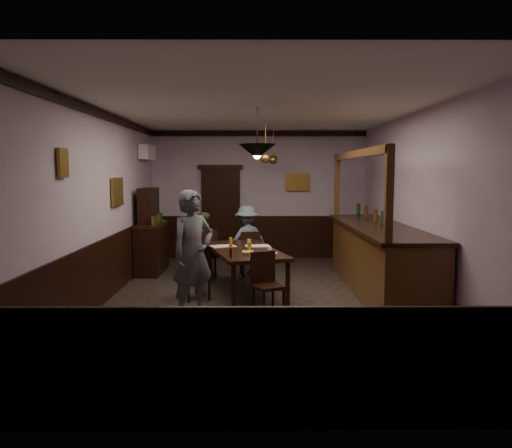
{
  "coord_description": "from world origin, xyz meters",
  "views": [
    {
      "loc": [
        -0.12,
        -7.75,
        2.04
      ],
      "look_at": [
        -0.09,
        0.74,
        1.15
      ],
      "focal_mm": 35.0,
      "sensor_mm": 36.0,
      "label": 1
    }
  ],
  "objects_px": {
    "dining_table": "(244,253)",
    "pendant_brass_mid": "(265,158)",
    "person_standing": "(193,255)",
    "chair_near": "(266,280)",
    "pendant_brass_far": "(273,160)",
    "coffee_cup": "(269,250)",
    "soda_can": "(250,246)",
    "bar_counter": "(378,257)",
    "pendant_iron": "(257,152)",
    "chair_side": "(191,267)",
    "person_seated_right": "(247,240)",
    "chair_far_right": "(250,252)",
    "sideboard": "(151,239)",
    "chair_far_left": "(205,252)",
    "person_seated_left": "(202,244)"
  },
  "relations": [
    {
      "from": "pendant_brass_far",
      "to": "chair_far_right",
      "type": "bearing_deg",
      "value": -110.74
    },
    {
      "from": "bar_counter",
      "to": "pendant_brass_far",
      "type": "bearing_deg",
      "value": 122.96
    },
    {
      "from": "chair_near",
      "to": "pendant_brass_far",
      "type": "xyz_separation_m",
      "value": [
        0.25,
        3.95,
        1.81
      ]
    },
    {
      "from": "dining_table",
      "to": "chair_far_left",
      "type": "xyz_separation_m",
      "value": [
        -0.76,
        1.11,
        -0.17
      ]
    },
    {
      "from": "chair_far_right",
      "to": "sideboard",
      "type": "bearing_deg",
      "value": -20.11
    },
    {
      "from": "pendant_iron",
      "to": "person_standing",
      "type": "bearing_deg",
      "value": -141.41
    },
    {
      "from": "dining_table",
      "to": "soda_can",
      "type": "height_order",
      "value": "soda_can"
    },
    {
      "from": "chair_far_left",
      "to": "person_seated_right",
      "type": "xyz_separation_m",
      "value": [
        0.78,
        0.5,
        0.17
      ]
    },
    {
      "from": "chair_side",
      "to": "pendant_iron",
      "type": "distance_m",
      "value": 2.13
    },
    {
      "from": "chair_near",
      "to": "chair_far_right",
      "type": "bearing_deg",
      "value": 68.95
    },
    {
      "from": "dining_table",
      "to": "chair_side",
      "type": "bearing_deg",
      "value": -151.93
    },
    {
      "from": "sideboard",
      "to": "pendant_brass_far",
      "type": "distance_m",
      "value": 3.12
    },
    {
      "from": "chair_far_left",
      "to": "chair_far_right",
      "type": "relative_size",
      "value": 1.05
    },
    {
      "from": "chair_far_right",
      "to": "person_seated_right",
      "type": "distance_m",
      "value": 0.34
    },
    {
      "from": "coffee_cup",
      "to": "pendant_iron",
      "type": "relative_size",
      "value": 0.1
    },
    {
      "from": "chair_near",
      "to": "chair_side",
      "type": "xyz_separation_m",
      "value": [
        -1.18,
        0.84,
        0.03
      ]
    },
    {
      "from": "chair_near",
      "to": "pendant_brass_far",
      "type": "bearing_deg",
      "value": 59.9
    },
    {
      "from": "dining_table",
      "to": "person_standing",
      "type": "relative_size",
      "value": 1.33
    },
    {
      "from": "person_seated_left",
      "to": "soda_can",
      "type": "bearing_deg",
      "value": 123.38
    },
    {
      "from": "chair_side",
      "to": "sideboard",
      "type": "distance_m",
      "value": 2.46
    },
    {
      "from": "dining_table",
      "to": "chair_side",
      "type": "relative_size",
      "value": 2.5
    },
    {
      "from": "soda_can",
      "to": "sideboard",
      "type": "relative_size",
      "value": 0.07
    },
    {
      "from": "dining_table",
      "to": "chair_far_left",
      "type": "distance_m",
      "value": 1.36
    },
    {
      "from": "bar_counter",
      "to": "chair_near",
      "type": "bearing_deg",
      "value": -145.35
    },
    {
      "from": "person_seated_right",
      "to": "chair_far_right",
      "type": "bearing_deg",
      "value": 77.74
    },
    {
      "from": "chair_far_left",
      "to": "pendant_iron",
      "type": "xyz_separation_m",
      "value": [
        0.97,
        -1.88,
        1.83
      ]
    },
    {
      "from": "dining_table",
      "to": "soda_can",
      "type": "relative_size",
      "value": 19.89
    },
    {
      "from": "chair_near",
      "to": "person_standing",
      "type": "height_order",
      "value": "person_standing"
    },
    {
      "from": "dining_table",
      "to": "pendant_iron",
      "type": "xyz_separation_m",
      "value": [
        0.21,
        -0.77,
        1.66
      ]
    },
    {
      "from": "chair_side",
      "to": "sideboard",
      "type": "height_order",
      "value": "sideboard"
    },
    {
      "from": "chair_near",
      "to": "person_seated_left",
      "type": "bearing_deg",
      "value": 87.48
    },
    {
      "from": "soda_can",
      "to": "pendant_brass_mid",
      "type": "height_order",
      "value": "pendant_brass_mid"
    },
    {
      "from": "chair_side",
      "to": "pendant_brass_mid",
      "type": "distance_m",
      "value": 2.8
    },
    {
      "from": "chair_near",
      "to": "person_seated_left",
      "type": "relative_size",
      "value": 0.71
    },
    {
      "from": "chair_near",
      "to": "sideboard",
      "type": "height_order",
      "value": "sideboard"
    },
    {
      "from": "person_standing",
      "to": "pendant_iron",
      "type": "xyz_separation_m",
      "value": [
        0.89,
        0.71,
        1.44
      ]
    },
    {
      "from": "chair_side",
      "to": "bar_counter",
      "type": "height_order",
      "value": "bar_counter"
    },
    {
      "from": "chair_side",
      "to": "person_seated_left",
      "type": "relative_size",
      "value": 0.76
    },
    {
      "from": "person_standing",
      "to": "pendant_brass_mid",
      "type": "relative_size",
      "value": 2.22
    },
    {
      "from": "bar_counter",
      "to": "pendant_iron",
      "type": "xyz_separation_m",
      "value": [
        -2.07,
        -0.83,
        1.74
      ]
    },
    {
      "from": "person_seated_left",
      "to": "soda_can",
      "type": "xyz_separation_m",
      "value": [
        0.94,
        -1.44,
        0.18
      ]
    },
    {
      "from": "chair_far_right",
      "to": "coffee_cup",
      "type": "bearing_deg",
      "value": 91.63
    },
    {
      "from": "chair_far_right",
      "to": "person_seated_left",
      "type": "relative_size",
      "value": 0.71
    },
    {
      "from": "chair_far_right",
      "to": "person_seated_left",
      "type": "bearing_deg",
      "value": -10.25
    },
    {
      "from": "sideboard",
      "to": "pendant_iron",
      "type": "bearing_deg",
      "value": -49.8
    },
    {
      "from": "dining_table",
      "to": "chair_far_right",
      "type": "height_order",
      "value": "chair_far_right"
    },
    {
      "from": "chair_near",
      "to": "person_standing",
      "type": "relative_size",
      "value": 0.5
    },
    {
      "from": "dining_table",
      "to": "pendant_brass_mid",
      "type": "xyz_separation_m",
      "value": [
        0.39,
        1.34,
        1.61
      ]
    },
    {
      "from": "pendant_brass_far",
      "to": "coffee_cup",
      "type": "bearing_deg",
      "value": -93.19
    },
    {
      "from": "coffee_cup",
      "to": "pendant_brass_far",
      "type": "distance_m",
      "value": 3.46
    }
  ]
}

